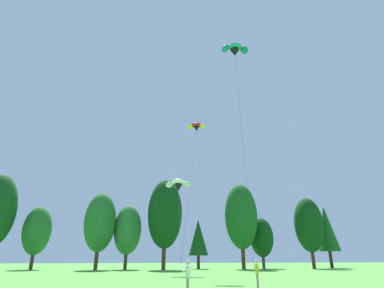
% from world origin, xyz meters
% --- Properties ---
extents(treeline_tree_c, '(4.52, 4.52, 10.06)m').
position_xyz_m(treeline_tree_c, '(-21.49, 59.20, 6.09)').
color(treeline_tree_c, '#472D19').
rests_on(treeline_tree_c, ground_plane).
extents(treeline_tree_d, '(5.09, 5.09, 12.17)m').
position_xyz_m(treeline_tree_d, '(-11.06, 56.37, 7.37)').
color(treeline_tree_d, '#472D19').
rests_on(treeline_tree_d, ground_plane).
extents(treeline_tree_e, '(4.61, 4.61, 10.42)m').
position_xyz_m(treeline_tree_e, '(-6.51, 57.61, 6.31)').
color(treeline_tree_e, '#472D19').
rests_on(treeline_tree_e, ground_plane).
extents(treeline_tree_f, '(5.75, 5.75, 14.62)m').
position_xyz_m(treeline_tree_f, '(-0.41, 55.22, 8.85)').
color(treeline_tree_f, '#472D19').
rests_on(treeline_tree_f, ground_plane).
extents(treeline_tree_g, '(3.43, 3.43, 8.32)m').
position_xyz_m(treeline_tree_g, '(5.88, 58.23, 5.21)').
color(treeline_tree_g, '#472D19').
rests_on(treeline_tree_g, ground_plane).
extents(treeline_tree_h, '(5.71, 5.71, 14.48)m').
position_xyz_m(treeline_tree_h, '(13.19, 55.74, 8.77)').
color(treeline_tree_h, '#472D19').
rests_on(treeline_tree_h, ground_plane).
extents(treeline_tree_i, '(4.15, 4.15, 8.69)m').
position_xyz_m(treeline_tree_i, '(17.45, 57.48, 5.26)').
color(treeline_tree_i, '#472D19').
rests_on(treeline_tree_i, ground_plane).
extents(treeline_tree_j, '(5.17, 5.17, 12.46)m').
position_xyz_m(treeline_tree_j, '(26.40, 56.41, 7.55)').
color(treeline_tree_j, '#472D19').
rests_on(treeline_tree_j, ground_plane).
extents(treeline_tree_k, '(4.10, 4.10, 11.34)m').
position_xyz_m(treeline_tree_k, '(31.08, 58.29, 7.10)').
color(treeline_tree_k, '#472D19').
rests_on(treeline_tree_k, ground_plane).
extents(kite_flyer_near, '(0.62, 0.65, 1.69)m').
position_xyz_m(kite_flyer_near, '(-1.92, 19.78, 1.00)').
color(kite_flyer_near, gray).
rests_on(kite_flyer_near, ground_plane).
extents(kite_flyer_mid, '(0.36, 0.60, 1.69)m').
position_xyz_m(kite_flyer_mid, '(3.06, 22.85, 0.99)').
color(kite_flyer_mid, gray).
rests_on(kite_flyer_mid, ground_plane).
extents(parafoil_kite_high_red_yellow, '(4.72, 15.79, 15.17)m').
position_xyz_m(parafoil_kite_high_red_yellow, '(1.38, 34.95, 16.25)').
color(parafoil_kite_high_red_yellow, red).
extents(parafoil_kite_mid_teal, '(3.96, 8.43, 24.02)m').
position_xyz_m(parafoil_kite_mid_teal, '(5.19, 30.72, 24.47)').
color(parafoil_kite_mid_teal, teal).
extents(parafoil_kite_far_white, '(4.11, 22.75, 9.95)m').
position_xyz_m(parafoil_kite_far_white, '(0.11, 41.51, 10.77)').
color(parafoil_kite_far_white, white).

